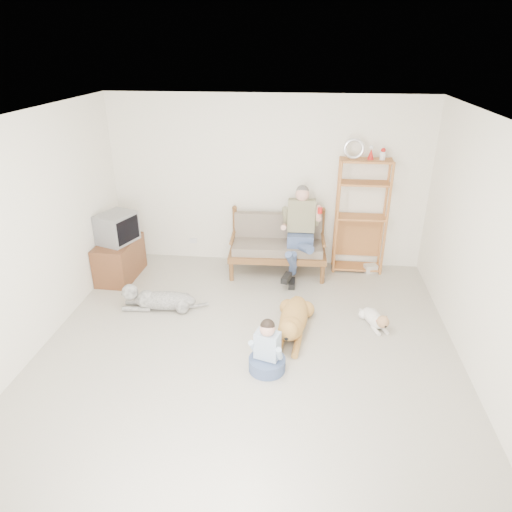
# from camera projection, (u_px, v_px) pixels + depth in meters

# --- Properties ---
(floor) EXTENTS (5.50, 5.50, 0.00)m
(floor) POSITION_uv_depth(u_px,v_px,m) (246.00, 361.00, 5.31)
(floor) COLOR beige
(floor) RESTS_ON ground
(ceiling) EXTENTS (5.50, 5.50, 0.00)m
(ceiling) POSITION_uv_depth(u_px,v_px,m) (243.00, 122.00, 4.16)
(ceiling) COLOR silver
(ceiling) RESTS_ON ground
(wall_back) EXTENTS (5.00, 0.00, 5.00)m
(wall_back) POSITION_uv_depth(u_px,v_px,m) (267.00, 183.00, 7.21)
(wall_back) COLOR white
(wall_back) RESTS_ON ground
(wall_front) EXTENTS (5.00, 0.00, 5.00)m
(wall_front) POSITION_uv_depth(u_px,v_px,m) (172.00, 490.00, 2.26)
(wall_front) COLOR white
(wall_front) RESTS_ON ground
(wall_left) EXTENTS (0.00, 5.50, 5.50)m
(wall_left) POSITION_uv_depth(u_px,v_px,m) (18.00, 246.00, 4.97)
(wall_left) COLOR white
(wall_left) RESTS_ON ground
(wall_right) EXTENTS (0.00, 5.50, 5.50)m
(wall_right) POSITION_uv_depth(u_px,v_px,m) (496.00, 268.00, 4.49)
(wall_right) COLOR white
(wall_right) RESTS_ON ground
(loveseat) EXTENTS (1.53, 0.76, 0.95)m
(loveseat) POSITION_uv_depth(u_px,v_px,m) (278.00, 243.00, 7.19)
(loveseat) COLOR brown
(loveseat) RESTS_ON ground
(man) EXTENTS (0.55, 0.78, 1.27)m
(man) POSITION_uv_depth(u_px,v_px,m) (299.00, 239.00, 6.89)
(man) COLOR #44537D
(man) RESTS_ON loveseat
(etagere) EXTENTS (0.80, 0.35, 2.11)m
(etagere) POSITION_uv_depth(u_px,v_px,m) (361.00, 216.00, 7.06)
(etagere) COLOR #BE743B
(etagere) RESTS_ON ground
(book_stack) EXTENTS (0.23, 0.19, 0.12)m
(book_stack) POSITION_uv_depth(u_px,v_px,m) (371.00, 268.00, 7.34)
(book_stack) COLOR silver
(book_stack) RESTS_ON ground
(tv_stand) EXTENTS (0.54, 0.92, 0.60)m
(tv_stand) POSITION_uv_depth(u_px,v_px,m) (119.00, 259.00, 7.10)
(tv_stand) COLOR brown
(tv_stand) RESTS_ON ground
(crt_tv) EXTENTS (0.59, 0.65, 0.45)m
(crt_tv) POSITION_uv_depth(u_px,v_px,m) (117.00, 228.00, 6.88)
(crt_tv) COLOR slate
(crt_tv) RESTS_ON tv_stand
(wall_outlet) EXTENTS (0.12, 0.02, 0.08)m
(wall_outlet) POSITION_uv_depth(u_px,v_px,m) (193.00, 241.00, 7.76)
(wall_outlet) COLOR silver
(wall_outlet) RESTS_ON ground
(golden_retriever) EXTENTS (0.45, 1.41, 0.43)m
(golden_retriever) POSITION_uv_depth(u_px,v_px,m) (293.00, 321.00, 5.76)
(golden_retriever) COLOR #B98140
(golden_retriever) RESTS_ON ground
(shaggy_dog) EXTENTS (1.24, 0.36, 0.37)m
(shaggy_dog) POSITION_uv_depth(u_px,v_px,m) (157.00, 299.00, 6.29)
(shaggy_dog) COLOR silver
(shaggy_dog) RESTS_ON ground
(terrier) EXTENTS (0.34, 0.64, 0.25)m
(terrier) POSITION_uv_depth(u_px,v_px,m) (376.00, 319.00, 5.91)
(terrier) COLOR white
(terrier) RESTS_ON ground
(child) EXTENTS (0.42, 0.42, 0.66)m
(child) POSITION_uv_depth(u_px,v_px,m) (267.00, 352.00, 5.07)
(child) COLOR #44537D
(child) RESTS_ON ground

